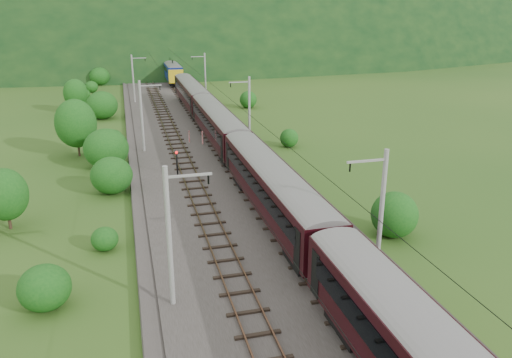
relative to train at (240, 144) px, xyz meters
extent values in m
plane|color=#244C17|center=(-2.40, -20.69, -3.51)|extent=(600.00, 600.00, 0.00)
cube|color=#38332D|center=(-2.40, -10.69, -3.36)|extent=(14.00, 220.00, 0.30)
cube|color=brown|center=(-5.52, -10.69, -3.01)|extent=(0.08, 220.00, 0.15)
cube|color=brown|center=(-4.08, -10.69, -3.01)|extent=(0.08, 220.00, 0.15)
cube|color=black|center=(-4.80, -10.69, -3.15)|extent=(2.40, 220.00, 0.12)
cube|color=brown|center=(-0.72, -10.69, -3.01)|extent=(0.08, 220.00, 0.15)
cube|color=brown|center=(0.72, -10.69, -3.01)|extent=(0.08, 220.00, 0.15)
cube|color=black|center=(0.00, -10.69, -3.15)|extent=(2.40, 220.00, 0.12)
cylinder|color=gray|center=(-8.60, -20.69, 0.79)|extent=(0.28, 0.28, 8.00)
cube|color=gray|center=(-7.40, -20.69, 4.19)|extent=(2.40, 0.12, 0.12)
cylinder|color=black|center=(-6.40, -20.69, 3.89)|extent=(0.10, 0.10, 0.50)
cylinder|color=gray|center=(-8.60, 11.31, 0.79)|extent=(0.28, 0.28, 8.00)
cube|color=gray|center=(-7.40, 11.31, 4.19)|extent=(2.40, 0.12, 0.12)
cylinder|color=black|center=(-6.40, 11.31, 3.89)|extent=(0.10, 0.10, 0.50)
cylinder|color=gray|center=(-8.60, 43.31, 0.79)|extent=(0.28, 0.28, 8.00)
cube|color=gray|center=(-7.40, 43.31, 4.19)|extent=(2.40, 0.12, 0.12)
cylinder|color=black|center=(-6.40, 43.31, 3.89)|extent=(0.10, 0.10, 0.50)
cylinder|color=gray|center=(-8.60, 75.31, 0.79)|extent=(0.28, 0.28, 8.00)
cube|color=gray|center=(-7.40, 75.31, 4.19)|extent=(2.40, 0.12, 0.12)
cylinder|color=black|center=(-6.40, 75.31, 3.89)|extent=(0.10, 0.10, 0.50)
cylinder|color=gray|center=(-8.60, 107.31, 0.79)|extent=(0.28, 0.28, 8.00)
cube|color=gray|center=(-7.40, 107.31, 4.19)|extent=(2.40, 0.12, 0.12)
cylinder|color=black|center=(-6.40, 107.31, 3.89)|extent=(0.10, 0.10, 0.50)
cylinder|color=gray|center=(3.80, -20.69, 0.79)|extent=(0.28, 0.28, 8.00)
cube|color=gray|center=(2.60, -20.69, 4.19)|extent=(2.40, 0.12, 0.12)
cylinder|color=black|center=(1.60, -20.69, 3.89)|extent=(0.10, 0.10, 0.50)
cylinder|color=gray|center=(3.80, 11.31, 0.79)|extent=(0.28, 0.28, 8.00)
cube|color=gray|center=(2.60, 11.31, 4.19)|extent=(2.40, 0.12, 0.12)
cylinder|color=black|center=(1.60, 11.31, 3.89)|extent=(0.10, 0.10, 0.50)
cylinder|color=gray|center=(3.80, 43.31, 0.79)|extent=(0.28, 0.28, 8.00)
cube|color=gray|center=(2.60, 43.31, 4.19)|extent=(2.40, 0.12, 0.12)
cylinder|color=black|center=(1.60, 43.31, 3.89)|extent=(0.10, 0.10, 0.50)
cylinder|color=gray|center=(3.80, 75.31, 0.79)|extent=(0.28, 0.28, 8.00)
cube|color=gray|center=(2.60, 75.31, 4.19)|extent=(2.40, 0.12, 0.12)
cylinder|color=black|center=(1.60, 75.31, 3.89)|extent=(0.10, 0.10, 0.50)
cylinder|color=gray|center=(3.80, 107.31, 0.79)|extent=(0.28, 0.28, 8.00)
cube|color=gray|center=(2.60, 107.31, 4.19)|extent=(2.40, 0.12, 0.12)
cylinder|color=black|center=(1.60, 107.31, 3.89)|extent=(0.10, 0.10, 0.50)
cylinder|color=black|center=(-4.80, -10.69, 3.59)|extent=(0.03, 198.00, 0.03)
cylinder|color=black|center=(0.00, -10.69, 3.59)|extent=(0.03, 198.00, 0.03)
ellipsoid|color=#113315|center=(-2.40, 239.31, -3.51)|extent=(504.00, 360.00, 244.00)
cube|color=black|center=(0.00, -25.85, -2.49)|extent=(2.18, 3.16, 0.89)
cube|color=black|center=(0.00, -11.02, -0.56)|extent=(2.87, 21.76, 2.97)
cylinder|color=gray|center=(0.00, -11.02, 0.77)|extent=(2.87, 21.65, 2.87)
cube|color=black|center=(-1.45, -11.02, -0.21)|extent=(0.05, 19.15, 1.14)
cube|color=black|center=(1.45, -11.02, -0.21)|extent=(0.05, 19.15, 1.14)
cube|color=black|center=(0.00, -18.64, -2.49)|extent=(2.18, 3.16, 0.89)
cube|color=black|center=(0.00, -3.41, -2.49)|extent=(2.18, 3.16, 0.89)
cube|color=black|center=(0.00, 11.42, -0.56)|extent=(2.87, 21.76, 2.97)
cylinder|color=gray|center=(0.00, 11.42, 0.77)|extent=(2.87, 21.65, 2.87)
cube|color=black|center=(-1.45, 11.42, -0.21)|extent=(0.05, 19.15, 1.14)
cube|color=black|center=(1.45, 11.42, -0.21)|extent=(0.05, 19.15, 1.14)
cube|color=black|center=(0.00, 3.81, -2.49)|extent=(2.18, 3.16, 0.89)
cube|color=black|center=(0.00, 19.04, -2.49)|extent=(2.18, 3.16, 0.89)
cube|color=black|center=(0.00, 33.86, -0.56)|extent=(2.87, 21.76, 2.97)
cylinder|color=gray|center=(0.00, 33.86, 0.77)|extent=(2.87, 21.65, 2.87)
cube|color=black|center=(-1.45, 33.86, -0.21)|extent=(0.05, 19.15, 1.14)
cube|color=black|center=(1.45, 33.86, -0.21)|extent=(0.05, 19.15, 1.14)
cube|color=black|center=(0.00, 26.25, -2.49)|extent=(2.18, 3.16, 0.89)
cube|color=black|center=(0.00, 41.48, -2.49)|extent=(2.18, 3.16, 0.89)
cube|color=navy|center=(0.00, 65.20, -0.56)|extent=(2.87, 17.80, 2.97)
cylinder|color=gray|center=(0.00, 65.20, 0.77)|extent=(2.87, 17.71, 2.87)
cube|color=black|center=(-1.45, 65.20, -0.21)|extent=(0.05, 15.66, 1.14)
cube|color=black|center=(1.45, 65.20, -0.21)|extent=(0.05, 15.66, 1.14)
cube|color=black|center=(0.00, 58.97, -2.49)|extent=(2.18, 3.16, 0.89)
cube|color=black|center=(0.00, 71.43, -2.49)|extent=(2.18, 3.16, 0.89)
cube|color=gold|center=(0.00, 73.90, -0.76)|extent=(2.93, 0.50, 2.67)
cube|color=gold|center=(0.00, 56.50, -0.76)|extent=(2.93, 0.50, 2.67)
cube|color=black|center=(0.00, 68.20, 1.46)|extent=(0.08, 1.60, 0.89)
cylinder|color=red|center=(-3.09, 13.89, -2.50)|extent=(0.15, 0.15, 1.42)
cylinder|color=red|center=(-1.67, 12.58, -2.40)|extent=(0.17, 0.17, 1.61)
cylinder|color=black|center=(-5.89, 1.55, -2.07)|extent=(0.16, 0.16, 2.28)
sphere|color=red|center=(-5.89, 1.55, -0.87)|extent=(0.27, 0.27, 0.27)
ellipsoid|color=#155015|center=(-15.39, -18.91, -2.22)|extent=(2.87, 2.87, 2.58)
ellipsoid|color=#155015|center=(-12.40, -12.44, -2.67)|extent=(1.85, 1.85, 1.67)
ellipsoid|color=#155015|center=(-11.97, -1.03, -1.84)|extent=(3.71, 3.71, 3.34)
ellipsoid|color=#155015|center=(-12.55, 6.84, -1.44)|extent=(4.59, 4.59, 4.13)
ellipsoid|color=#155015|center=(-12.03, 14.89, -2.42)|extent=(2.42, 2.42, 2.18)
ellipsoid|color=#155015|center=(-15.92, 23.05, -2.63)|extent=(1.96, 1.96, 1.76)
ellipsoid|color=#155015|center=(-13.62, 31.92, -1.45)|extent=(4.58, 4.58, 4.12)
ellipsoid|color=#155015|center=(-14.94, 39.91, -2.61)|extent=(2.00, 2.00, 1.80)
ellipsoid|color=#155015|center=(-17.25, 50.40, -2.61)|extent=(2.00, 2.00, 1.80)
ellipsoid|color=#155015|center=(-16.36, 57.80, -2.39)|extent=(2.48, 2.48, 2.23)
ellipsoid|color=#155015|center=(-15.06, 67.26, -1.64)|extent=(4.15, 4.15, 3.74)
ellipsoid|color=#155015|center=(-15.03, 74.41, -1.64)|extent=(4.14, 4.14, 3.73)
cylinder|color=black|center=(-19.43, -6.96, -2.22)|extent=(0.24, 0.24, 2.58)
ellipsoid|color=#155015|center=(-19.43, -6.96, -0.74)|extent=(3.32, 3.32, 3.98)
cylinder|color=black|center=(-15.71, 12.11, -1.76)|extent=(0.24, 0.24, 3.49)
ellipsoid|color=#155015|center=(-15.71, 12.11, 0.23)|extent=(4.49, 4.49, 5.39)
cylinder|color=black|center=(-17.65, 37.54, -2.06)|extent=(0.24, 0.24, 2.89)
ellipsoid|color=#155015|center=(-17.65, 37.54, -0.41)|extent=(3.71, 3.71, 4.46)
ellipsoid|color=#155015|center=(7.88, -15.51, -1.98)|extent=(3.38, 3.38, 3.05)
ellipsoid|color=#155015|center=(8.28, 9.73, -2.52)|extent=(2.20, 2.20, 1.98)
ellipsoid|color=#155015|center=(9.42, 34.55, -2.24)|extent=(2.81, 2.81, 2.53)
camera|label=1|loc=(-10.25, -45.00, 12.38)|focal=35.00mm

